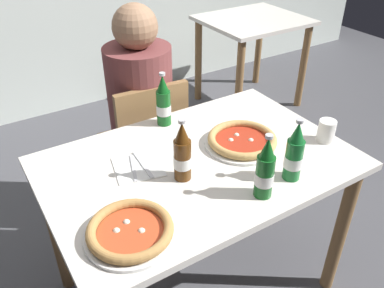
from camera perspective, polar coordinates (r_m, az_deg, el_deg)
The scene contains 13 objects.
ground_plane at distance 2.11m, azimuth 0.76°, elevation -19.15°, with size 8.00×8.00×0.00m, color #4C4C51.
dining_table_main at distance 1.65m, azimuth 0.92°, elevation -5.57°, with size 1.20×0.80×0.75m.
chair_behind_table at distance 2.20m, azimuth -6.41°, elevation 0.29°, with size 0.42×0.42×0.85m.
diner_seated at distance 2.19m, azimuth -7.06°, elevation 3.17°, with size 0.34×0.34×1.21m.
dining_table_background at distance 3.47m, azimuth 8.52°, elevation 14.73°, with size 0.80×0.70×0.75m.
pizza_margherita_near at distance 1.68m, azimuth 7.09°, elevation 0.52°, with size 0.31×0.31×0.04m.
pizza_marinara_far at distance 1.28m, azimuth -8.75°, elevation -12.10°, with size 0.29×0.29×0.04m.
beer_bottle_left at distance 1.44m, azimuth -1.38°, elevation -1.48°, with size 0.07×0.07×0.25m.
beer_bottle_center at distance 1.38m, azimuth 10.32°, elevation -3.77°, with size 0.07×0.07×0.25m.
beer_bottle_right at distance 1.78m, azimuth -4.08°, elevation 5.83°, with size 0.07×0.07×0.25m.
beer_bottle_extra at distance 1.48m, azimuth 14.31°, elevation -1.42°, with size 0.07×0.07×0.25m.
napkin_with_cutlery at distance 1.56m, azimuth -7.62°, elevation -3.22°, with size 0.22×0.22×0.01m.
paper_cup at distance 1.77m, azimuth 18.53°, elevation 1.78°, with size 0.07×0.07×0.10m, color white.
Camera 1 is at (-0.71, -1.08, 1.67)m, focal length 37.58 mm.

